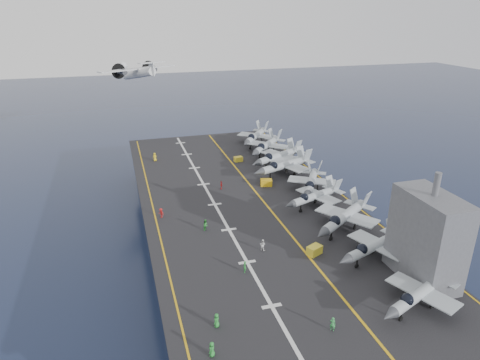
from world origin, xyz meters
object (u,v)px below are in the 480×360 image
object	(u,v)px
fighter_jet_0	(420,293)
transport_plane	(139,74)
island_superstructure	(429,228)
tow_cart_a	(314,250)

from	to	relation	value
fighter_jet_0	transport_plane	xyz separation A→B (m)	(-24.99, 91.18, 14.13)
island_superstructure	fighter_jet_0	world-z (taller)	island_superstructure
transport_plane	island_superstructure	bearing A→B (deg)	-71.14
transport_plane	tow_cart_a	bearing A→B (deg)	-76.47
fighter_jet_0	island_superstructure	bearing A→B (deg)	50.04
fighter_jet_0	tow_cart_a	size ratio (longest dim) A/B	5.86
tow_cart_a	transport_plane	world-z (taller)	transport_plane
fighter_jet_0	transport_plane	distance (m)	95.59
fighter_jet_0	transport_plane	bearing A→B (deg)	105.33
island_superstructure	tow_cart_a	bearing A→B (deg)	139.47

